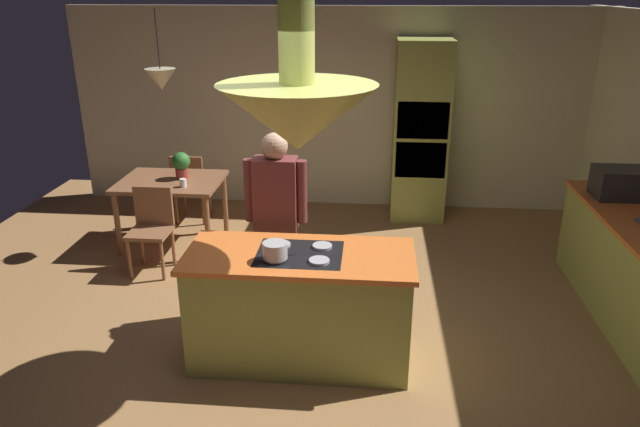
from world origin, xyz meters
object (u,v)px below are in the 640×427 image
(chair_by_back_wall, at_px, (190,183))
(kitchen_island, at_px, (300,306))
(oven_tower, at_px, (420,132))
(cup_on_table, at_px, (183,183))
(person_at_island, at_px, (276,215))
(potted_plant_on_table, at_px, (181,164))
(dining_table, at_px, (171,188))
(chair_facing_island, at_px, (152,224))
(microwave_on_counter, at_px, (620,183))
(cooking_pot_on_cooktop, at_px, (275,250))

(chair_by_back_wall, bearing_deg, kitchen_island, 121.59)
(oven_tower, xyz_separation_m, cup_on_table, (-2.58, -1.37, -0.29))
(person_at_island, relative_size, potted_plant_on_table, 5.55)
(oven_tower, height_order, potted_plant_on_table, oven_tower)
(dining_table, height_order, chair_facing_island, chair_facing_island)
(person_at_island, relative_size, chair_by_back_wall, 1.91)
(kitchen_island, xyz_separation_m, microwave_on_counter, (2.84, 1.52, 0.59))
(chair_by_back_wall, bearing_deg, cooking_pot_on_cooktop, 118.01)
(chair_by_back_wall, bearing_deg, person_at_island, 123.94)
(potted_plant_on_table, height_order, cooking_pot_on_cooktop, potted_plant_on_table)
(chair_by_back_wall, xyz_separation_m, cooking_pot_on_cooktop, (1.54, -2.89, 0.48))
(kitchen_island, height_order, dining_table, kitchen_island)
(chair_by_back_wall, relative_size, cup_on_table, 9.67)
(chair_by_back_wall, bearing_deg, cup_on_table, 103.66)
(kitchen_island, height_order, potted_plant_on_table, potted_plant_on_table)
(dining_table, relative_size, cup_on_table, 12.38)
(dining_table, height_order, potted_plant_on_table, potted_plant_on_table)
(oven_tower, relative_size, potted_plant_on_table, 7.32)
(chair_facing_island, bearing_deg, cooking_pot_on_cooktop, -45.46)
(kitchen_island, distance_m, cup_on_table, 2.42)
(dining_table, bearing_deg, oven_tower, 22.21)
(dining_table, xyz_separation_m, potted_plant_on_table, (0.11, 0.07, 0.27))
(person_at_island, bearing_deg, potted_plant_on_table, 130.77)
(oven_tower, relative_size, dining_table, 1.97)
(chair_facing_island, distance_m, potted_plant_on_table, 0.86)
(microwave_on_counter, bearing_deg, person_at_island, -164.38)
(cooking_pot_on_cooktop, bearing_deg, kitchen_island, 39.09)
(chair_by_back_wall, distance_m, cup_on_table, 0.96)
(dining_table, height_order, chair_by_back_wall, chair_by_back_wall)
(chair_facing_island, bearing_deg, person_at_island, -28.87)
(dining_table, bearing_deg, cooking_pot_on_cooktop, -55.37)
(kitchen_island, bearing_deg, potted_plant_on_table, 126.18)
(oven_tower, distance_m, potted_plant_on_table, 2.90)
(kitchen_island, xyz_separation_m, oven_tower, (1.10, 3.24, 0.64))
(potted_plant_on_table, distance_m, microwave_on_counter, 4.48)
(microwave_on_counter, bearing_deg, chair_facing_island, -178.90)
(oven_tower, bearing_deg, cooking_pot_on_cooktop, -110.48)
(potted_plant_on_table, height_order, microwave_on_counter, microwave_on_counter)
(chair_facing_island, relative_size, microwave_on_counter, 1.89)
(oven_tower, height_order, chair_facing_island, oven_tower)
(oven_tower, height_order, cooking_pot_on_cooktop, oven_tower)
(potted_plant_on_table, distance_m, cooking_pot_on_cooktop, 2.71)
(dining_table, bearing_deg, microwave_on_counter, -7.25)
(oven_tower, height_order, microwave_on_counter, oven_tower)
(person_at_island, distance_m, microwave_on_counter, 3.24)
(oven_tower, distance_m, cooking_pot_on_cooktop, 3.60)
(microwave_on_counter, bearing_deg, dining_table, 172.75)
(chair_by_back_wall, bearing_deg, dining_table, 90.00)
(dining_table, distance_m, chair_facing_island, 0.68)
(cup_on_table, height_order, cooking_pot_on_cooktop, cooking_pot_on_cooktop)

